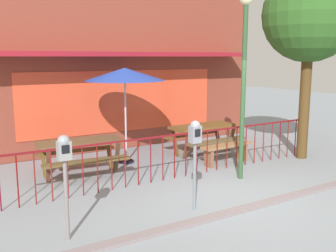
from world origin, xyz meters
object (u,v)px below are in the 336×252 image
at_px(street_lamp, 244,59).
at_px(picnic_table_left, 80,148).
at_px(parking_meter_far, 65,160).
at_px(patio_bench, 226,149).
at_px(picnic_table_right, 203,131).
at_px(patio_umbrella, 125,75).
at_px(street_tree, 310,16).
at_px(parking_meter_near, 195,141).

bearing_deg(street_lamp, picnic_table_left, 144.71).
bearing_deg(parking_meter_far, patio_bench, 23.37).
relative_size(picnic_table_right, patio_umbrella, 0.80).
distance_m(picnic_table_right, parking_meter_far, 5.59).
distance_m(parking_meter_far, street_tree, 7.10).
distance_m(parking_meter_near, parking_meter_far, 2.18).
bearing_deg(patio_bench, patio_umbrella, 146.66).
height_order(parking_meter_near, street_lamp, street_lamp).
xyz_separation_m(patio_bench, parking_meter_far, (-4.55, -1.96, 0.82)).
relative_size(picnic_table_left, street_lamp, 0.50).
relative_size(picnic_table_right, parking_meter_far, 1.22).
bearing_deg(street_lamp, parking_meter_near, -154.09).
height_order(patio_bench, parking_meter_near, parking_meter_near).
xyz_separation_m(patio_bench, street_lamp, (-0.51, -1.09, 2.17)).
height_order(street_tree, street_lamp, street_tree).
bearing_deg(patio_bench, picnic_table_left, 164.71).
bearing_deg(parking_meter_far, parking_meter_near, -0.66).
bearing_deg(street_tree, picnic_table_right, 138.49).
bearing_deg(street_lamp, picnic_table_right, 74.05).
bearing_deg(picnic_table_left, picnic_table_right, 2.78).
height_order(picnic_table_left, picnic_table_right, same).
distance_m(picnic_table_left, street_tree, 6.29).
relative_size(parking_meter_far, street_lamp, 0.39).
distance_m(patio_bench, parking_meter_near, 3.20).
distance_m(picnic_table_left, parking_meter_far, 3.17).
height_order(picnic_table_right, parking_meter_far, parking_meter_far).
height_order(picnic_table_left, street_tree, street_tree).
xyz_separation_m(patio_umbrella, patio_bench, (2.05, -1.35, -1.80)).
distance_m(patio_umbrella, street_lamp, 2.90).
distance_m(parking_meter_far, street_lamp, 4.34).
distance_m(picnic_table_left, street_lamp, 3.97).
bearing_deg(picnic_table_right, parking_meter_far, -146.77).
distance_m(parking_meter_near, street_tree, 5.16).
relative_size(picnic_table_right, street_tree, 0.39).
bearing_deg(picnic_table_right, parking_meter_near, -128.78).
bearing_deg(picnic_table_right, street_tree, -41.51).
xyz_separation_m(picnic_table_right, parking_meter_near, (-2.47, -3.07, 0.58)).
bearing_deg(picnic_table_left, parking_meter_far, -112.52).
relative_size(patio_umbrella, patio_bench, 1.63).
distance_m(picnic_table_left, patio_umbrella, 2.06).
bearing_deg(patio_umbrella, parking_meter_far, -127.06).
bearing_deg(patio_umbrella, street_lamp, -57.86).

